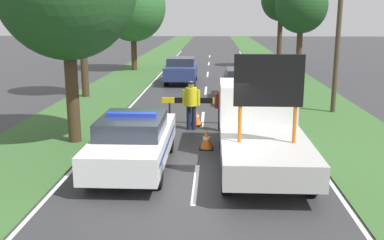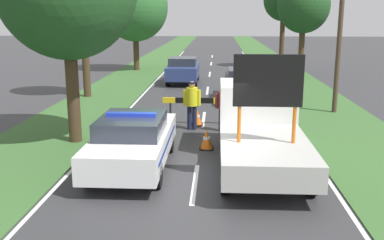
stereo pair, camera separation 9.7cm
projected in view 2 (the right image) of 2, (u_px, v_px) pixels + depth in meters
ground_plane at (195, 181)px, 11.30m from camera, size 160.00×160.00×0.00m
lane_markings at (207, 95)px, 23.48m from camera, size 6.81×57.32×0.01m
grass_verge_left at (134, 75)px, 31.03m from camera, size 3.54×120.00×0.03m
grass_verge_right at (286, 76)px, 30.46m from camera, size 3.54×120.00×0.03m
police_car at (133, 141)px, 12.13m from camera, size 1.88×4.81×1.56m
work_truck at (259, 125)px, 12.65m from camera, size 2.20×5.80×3.17m
road_barrier at (201, 102)px, 16.91m from camera, size 2.88×0.08×1.04m
police_officer at (192, 101)px, 16.15m from camera, size 0.64×0.40×1.77m
pedestrian_civilian at (223, 105)px, 15.91m from camera, size 0.59×0.38×1.66m
traffic_cone_near_police at (197, 117)px, 16.98m from camera, size 0.43×0.43×0.59m
traffic_cone_centre_front at (264, 121)px, 16.37m from camera, size 0.44×0.44×0.61m
traffic_cone_near_truck at (207, 139)px, 13.93m from camera, size 0.44×0.44×0.61m
queued_car_sedan_black at (244, 83)px, 21.99m from camera, size 1.78×4.45×1.54m
queued_car_hatch_blue at (183, 70)px, 27.41m from camera, size 1.84×4.11×1.57m
roadside_tree_near_right at (304, 6)px, 29.70m from camera, size 3.46×3.46×6.50m
roadside_tree_mid_left at (135, 7)px, 32.92m from camera, size 4.84×4.84×7.22m
roadside_tree_far_left at (284, 0)px, 34.28m from camera, size 3.06×3.06×6.83m
utility_pole at (340, 27)px, 18.37m from camera, size 1.20×0.20×6.99m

